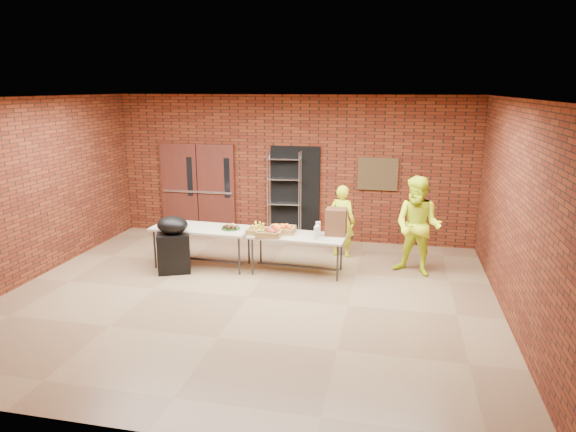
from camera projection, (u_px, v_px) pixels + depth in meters
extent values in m
cube|color=#856647|center=(248.00, 298.00, 8.45)|extent=(8.00, 7.00, 0.04)
cube|color=silver|center=(244.00, 96.00, 7.65)|extent=(8.00, 7.00, 0.04)
cube|color=maroon|center=(291.00, 168.00, 11.39)|extent=(8.00, 0.04, 3.20)
cube|color=maroon|center=(135.00, 284.00, 4.72)|extent=(8.00, 0.04, 3.20)
cube|color=maroon|center=(23.00, 191.00, 8.87)|extent=(0.04, 7.00, 3.20)
cube|color=maroon|center=(519.00, 215.00, 7.23)|extent=(0.04, 7.00, 3.20)
cube|color=#4A1C15|center=(180.00, 188.00, 11.99)|extent=(0.88, 0.08, 2.10)
cube|color=#4A1C15|center=(216.00, 190.00, 11.80)|extent=(0.88, 0.08, 2.10)
cube|color=black|center=(190.00, 177.00, 11.81)|extent=(0.12, 0.02, 0.90)
cube|color=black|center=(227.00, 178.00, 11.63)|extent=(0.12, 0.02, 0.90)
cube|color=#B3B2B9|center=(197.00, 192.00, 11.85)|extent=(1.70, 0.04, 0.05)
cube|color=black|center=(295.00, 193.00, 11.45)|extent=(1.10, 0.06, 2.10)
cube|color=#47311C|center=(378.00, 174.00, 10.95)|extent=(0.85, 0.04, 0.70)
cube|color=tan|center=(202.00, 228.00, 9.74)|extent=(1.92, 0.89, 0.04)
cube|color=#303136|center=(203.00, 259.00, 9.89)|extent=(1.67, 0.14, 0.03)
cylinder|color=#303136|center=(169.00, 240.00, 10.30)|extent=(0.04, 0.04, 0.73)
cylinder|color=#303136|center=(249.00, 246.00, 9.96)|extent=(0.04, 0.04, 0.73)
cylinder|color=#303136|center=(155.00, 250.00, 9.71)|extent=(0.04, 0.04, 0.73)
cylinder|color=#303136|center=(239.00, 256.00, 9.37)|extent=(0.04, 0.04, 0.73)
cube|color=tan|center=(297.00, 236.00, 9.39)|extent=(1.80, 0.83, 0.04)
cube|color=#303136|center=(297.00, 266.00, 9.53)|extent=(1.56, 0.13, 0.03)
cylinder|color=#303136|center=(261.00, 247.00, 9.92)|extent=(0.04, 0.04, 0.68)
cylinder|color=#303136|center=(341.00, 253.00, 9.60)|extent=(0.04, 0.04, 0.68)
cylinder|color=#303136|center=(252.00, 257.00, 9.36)|extent=(0.04, 0.04, 0.68)
cylinder|color=#303136|center=(338.00, 263.00, 9.04)|extent=(0.04, 0.04, 0.68)
cube|color=#A77A43|center=(259.00, 232.00, 9.46)|extent=(0.41, 0.32, 0.06)
cube|color=#A77A43|center=(282.00, 231.00, 9.53)|extent=(0.47, 0.37, 0.07)
cube|color=#A77A43|center=(269.00, 234.00, 9.32)|extent=(0.45, 0.35, 0.07)
cylinder|color=#134412|center=(231.00, 229.00, 9.61)|extent=(0.36, 0.36, 0.01)
cube|color=silver|center=(182.00, 225.00, 9.75)|extent=(0.20, 0.13, 0.07)
cube|color=#4F331B|center=(336.00, 222.00, 9.35)|extent=(0.37, 0.33, 0.49)
cylinder|color=silver|center=(317.00, 231.00, 9.22)|extent=(0.08, 0.08, 0.23)
cylinder|color=silver|center=(316.00, 233.00, 9.06)|extent=(0.08, 0.08, 0.25)
cylinder|color=silver|center=(318.00, 229.00, 9.30)|extent=(0.09, 0.09, 0.27)
cube|color=black|center=(174.00, 252.00, 9.53)|extent=(0.72, 0.67, 0.74)
ellipsoid|color=black|center=(172.00, 225.00, 9.40)|extent=(0.72, 0.67, 0.32)
imported|color=#E0FA1B|center=(342.00, 221.00, 10.31)|extent=(0.62, 0.50, 1.48)
imported|color=#E0FA1B|center=(418.00, 226.00, 9.28)|extent=(1.08, 0.97, 1.82)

